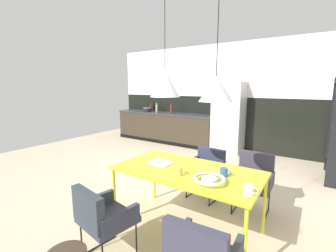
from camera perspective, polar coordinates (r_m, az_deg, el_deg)
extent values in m
plane|color=#C8B595|center=(4.21, -4.80, -13.97)|extent=(8.59, 8.59, 0.00)
cube|color=black|center=(6.62, 11.97, 1.05)|extent=(6.61, 0.12, 1.41)
cube|color=white|center=(6.56, 12.42, 13.32)|extent=(6.61, 0.12, 1.41)
cube|color=#362C20|center=(7.07, -0.87, -0.42)|extent=(3.23, 0.60, 0.86)
cube|color=#32363B|center=(7.01, -0.88, 3.21)|extent=(3.26, 0.63, 0.04)
cube|color=black|center=(6.91, -2.30, -3.91)|extent=(3.23, 0.01, 0.10)
cube|color=#ADAFB2|center=(6.10, 14.82, 2.11)|extent=(0.74, 0.60, 1.82)
cube|color=gold|center=(2.70, 4.81, -11.05)|extent=(1.66, 0.89, 0.03)
cylinder|color=gold|center=(3.56, -3.45, -12.23)|extent=(0.04, 0.04, 0.72)
cylinder|color=gold|center=(2.98, 22.94, -17.72)|extent=(0.04, 0.04, 0.72)
cylinder|color=gold|center=(3.01, -13.22, -16.79)|extent=(0.04, 0.04, 0.72)
cylinder|color=#C8D429|center=(2.29, 18.58, -26.48)|extent=(0.04, 0.04, 0.72)
cube|color=#333641|center=(3.60, 9.09, -11.19)|extent=(0.52, 0.50, 0.06)
cube|color=#2C3048|center=(3.71, 10.74, -7.72)|extent=(0.46, 0.12, 0.29)
cube|color=#333145|center=(3.47, 12.32, -10.37)|extent=(0.09, 0.42, 0.14)
cube|color=#2F3845|center=(3.68, 6.14, -9.02)|extent=(0.09, 0.42, 0.14)
cylinder|color=black|center=(3.45, 10.31, -16.23)|extent=(0.02, 0.02, 0.38)
cylinder|color=black|center=(3.64, 4.62, -14.65)|extent=(0.02, 0.02, 0.38)
cylinder|color=black|center=(3.76, 13.22, -14.07)|extent=(0.02, 0.02, 0.38)
cylinder|color=black|center=(3.93, 7.86, -12.78)|extent=(0.02, 0.02, 0.38)
cylinder|color=black|center=(3.68, 11.73, -17.69)|extent=(0.06, 0.41, 0.02)
cylinder|color=black|center=(3.86, 6.25, -16.18)|extent=(0.06, 0.41, 0.02)
cube|color=#333641|center=(2.51, -14.77, -21.50)|extent=(0.55, 0.53, 0.06)
cube|color=#2F373F|center=(2.33, -19.38, -18.85)|extent=(0.46, 0.15, 0.33)
cube|color=#2F3A45|center=(2.63, -17.56, -17.61)|extent=(0.12, 0.42, 0.14)
cube|color=#303345|center=(2.30, -11.73, -21.62)|extent=(0.12, 0.42, 0.14)
cylinder|color=black|center=(2.85, -13.40, -22.41)|extent=(0.02, 0.02, 0.38)
cylinder|color=black|center=(2.58, -7.91, -26.07)|extent=(0.02, 0.02, 0.38)
cylinder|color=black|center=(2.70, -20.80, -24.85)|extent=(0.02, 0.02, 0.38)
cylinder|color=black|center=(2.88, -16.76, -26.66)|extent=(0.08, 0.41, 0.02)
cube|color=#333641|center=(3.36, 20.20, -13.57)|extent=(0.48, 0.46, 0.06)
cube|color=#3A3544|center=(3.46, 21.18, -9.08)|extent=(0.46, 0.08, 0.37)
cube|color=#353340|center=(3.28, 24.13, -12.48)|extent=(0.05, 0.41, 0.14)
cube|color=#313A46|center=(3.37, 16.59, -11.44)|extent=(0.05, 0.41, 0.14)
cylinder|color=black|center=(3.25, 22.77, -18.78)|extent=(0.02, 0.02, 0.37)
cylinder|color=black|center=(3.32, 15.66, -17.64)|extent=(0.02, 0.02, 0.37)
cylinder|color=black|center=(3.58, 23.95, -16.04)|extent=(0.02, 0.02, 0.37)
cylinder|color=black|center=(3.65, 17.54, -15.11)|extent=(0.02, 0.02, 0.37)
cylinder|color=black|center=(3.50, 23.18, -19.93)|extent=(0.02, 0.41, 0.02)
cylinder|color=black|center=(3.57, 16.50, -18.87)|extent=(0.02, 0.41, 0.02)
cube|color=#363648|center=(1.74, 6.48, -28.64)|extent=(0.46, 0.11, 0.37)
cube|color=#333444|center=(2.03, 2.63, -26.23)|extent=(0.07, 0.42, 0.14)
cylinder|color=silver|center=(2.37, 10.27, -13.24)|extent=(0.16, 0.16, 0.05)
torus|color=silver|center=(2.36, 10.28, -12.83)|extent=(0.33, 0.33, 0.04)
cube|color=white|center=(2.93, -3.04, -8.89)|extent=(0.14, 0.23, 0.01)
cube|color=white|center=(2.85, -0.73, -9.42)|extent=(0.14, 0.23, 0.01)
cube|color=#4C7F4C|center=(2.89, -1.90, -9.00)|extent=(0.01, 0.23, 0.00)
cylinder|color=gold|center=(2.52, 2.84, -11.20)|extent=(0.07, 0.07, 0.09)
torus|color=gold|center=(2.50, 3.80, -11.31)|extent=(0.06, 0.01, 0.06)
cylinder|color=#335B93|center=(2.55, 13.73, -11.14)|extent=(0.08, 0.08, 0.10)
torus|color=#335B93|center=(2.53, 14.87, -11.23)|extent=(0.07, 0.01, 0.07)
cylinder|color=white|center=(2.22, 19.41, -14.76)|extent=(0.09, 0.09, 0.09)
torus|color=white|center=(2.20, 20.87, -14.87)|extent=(0.06, 0.01, 0.06)
cylinder|color=black|center=(7.29, -5.21, 4.03)|extent=(0.25, 0.25, 0.11)
cylinder|color=gray|center=(7.28, -5.22, 4.52)|extent=(0.26, 0.26, 0.01)
sphere|color=black|center=(7.28, -5.22, 4.66)|extent=(0.02, 0.02, 0.02)
cylinder|color=maroon|center=(6.79, 0.84, 4.23)|extent=(0.07, 0.07, 0.25)
cylinder|color=maroon|center=(6.77, 0.84, 5.50)|extent=(0.03, 0.03, 0.05)
cylinder|color=tan|center=(7.20, -2.85, 4.41)|extent=(0.07, 0.07, 0.22)
cylinder|color=tan|center=(7.19, -2.86, 5.53)|extent=(0.04, 0.04, 0.06)
cylinder|color=maroon|center=(7.54, -4.21, 4.62)|extent=(0.07, 0.07, 0.21)
cylinder|color=maroon|center=(7.52, -4.23, 5.66)|extent=(0.03, 0.03, 0.06)
cube|color=black|center=(5.25, 36.21, -8.10)|extent=(0.30, 0.92, 0.02)
cube|color=#4C7F4C|center=(5.02, 36.41, -7.75)|extent=(0.18, 0.10, 0.17)
cylinder|color=black|center=(2.80, -0.79, 22.86)|extent=(0.01, 0.01, 0.89)
cone|color=silver|center=(2.73, -0.76, 10.52)|extent=(0.36, 0.36, 0.31)
cylinder|color=black|center=(2.42, 12.41, 23.69)|extent=(0.01, 0.01, 0.97)
cone|color=silver|center=(2.35, 11.85, 9.06)|extent=(0.34, 0.34, 0.25)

